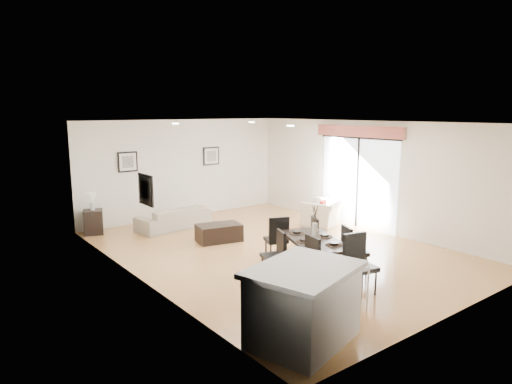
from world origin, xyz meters
TOP-DOWN VIEW (x-y plane):
  - ground at (0.00, 0.00)m, footprint 8.00×8.00m
  - wall_back at (0.00, 4.00)m, footprint 6.00×0.04m
  - wall_front at (0.00, -4.00)m, footprint 6.00×0.04m
  - wall_left at (-3.00, 0.00)m, footprint 0.04×8.00m
  - wall_right at (3.00, 0.00)m, footprint 0.04×8.00m
  - ceiling at (0.00, 0.00)m, footprint 6.00×8.00m
  - sofa at (-0.87, 2.96)m, footprint 1.97×1.00m
  - armchair at (2.32, 0.86)m, footprint 1.27×1.20m
  - courtyard_plant_a at (5.77, -0.65)m, footprint 0.78×0.74m
  - courtyard_plant_b at (5.67, 0.64)m, footprint 0.38×0.38m
  - dining_table at (-0.40, -1.58)m, footprint 1.35×1.79m
  - dining_chair_wnear at (-0.97, -1.99)m, footprint 0.47×0.47m
  - dining_chair_wfar at (-0.98, -1.20)m, footprint 0.48×0.48m
  - dining_chair_enear at (0.17, -1.95)m, footprint 0.53×0.53m
  - dining_chair_efar at (0.17, -1.14)m, footprint 0.55×0.55m
  - dining_chair_head at (-0.39, -2.57)m, footprint 0.52×0.52m
  - dining_chair_foot at (-0.43, -0.58)m, footprint 0.53×0.53m
  - vase at (-0.40, -1.58)m, footprint 0.80×1.22m
  - coffee_table at (-0.59, 1.29)m, footprint 1.08×0.78m
  - side_table at (-2.66, 3.66)m, footprint 0.56×0.56m
  - table_lamp at (-2.66, 3.66)m, footprint 0.22×0.22m
  - cushion at (2.22, 0.77)m, footprint 0.31×0.23m
  - kitchen_island at (-2.23, -3.23)m, footprint 1.68×1.45m
  - bar_stool at (-1.24, -3.23)m, footprint 0.38×0.38m
  - framed_print_back_left at (-1.60, 3.97)m, footprint 0.52×0.04m
  - framed_print_back_right at (0.90, 3.97)m, footprint 0.52×0.04m
  - framed_print_left_wall at (-2.97, -0.20)m, footprint 0.04×0.52m
  - sliding_door at (2.96, 0.30)m, footprint 0.12×2.70m
  - courtyard at (6.16, 0.87)m, footprint 6.00×6.00m

SIDE VIEW (x-z plane):
  - ground at x=0.00m, z-range 0.00..0.00m
  - coffee_table at x=-0.59m, z-range 0.00..0.39m
  - sofa at x=-0.87m, z-range 0.00..0.55m
  - side_table at x=-2.66m, z-range 0.00..0.59m
  - courtyard_plant_b at x=5.67m, z-range 0.00..0.61m
  - armchair at x=2.32m, z-range 0.00..0.65m
  - courtyard_plant_a at x=5.77m, z-range 0.00..0.69m
  - dining_chair_wfar at x=-0.98m, z-range 0.05..0.88m
  - dining_chair_enear at x=0.17m, z-range 0.05..0.94m
  - dining_chair_wnear at x=-0.97m, z-range 0.05..0.95m
  - dining_chair_efar at x=0.17m, z-range 0.05..0.95m
  - kitchen_island at x=-2.23m, z-range 0.01..1.01m
  - dining_chair_foot at x=-0.43m, z-range 0.05..0.96m
  - cushion at x=2.22m, z-range 0.37..0.68m
  - dining_chair_head at x=-0.39m, z-range 0.06..1.03m
  - dining_table at x=-0.40m, z-range 0.27..0.94m
  - bar_stool at x=-1.24m, z-range 0.30..1.14m
  - table_lamp at x=-2.66m, z-range 0.65..1.07m
  - vase at x=-0.40m, z-range 0.61..1.23m
  - courtyard at x=6.16m, z-range -0.08..1.92m
  - wall_back at x=0.00m, z-range 0.00..2.70m
  - wall_front at x=0.00m, z-range 0.00..2.70m
  - wall_left at x=-3.00m, z-range 0.00..2.70m
  - wall_right at x=3.00m, z-range 0.00..2.70m
  - framed_print_back_left at x=-1.60m, z-range 1.39..1.91m
  - framed_print_back_right at x=0.90m, z-range 1.39..1.91m
  - framed_print_left_wall at x=-2.97m, z-range 1.39..1.91m
  - sliding_door at x=2.96m, z-range 0.38..2.95m
  - ceiling at x=0.00m, z-range 2.69..2.71m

